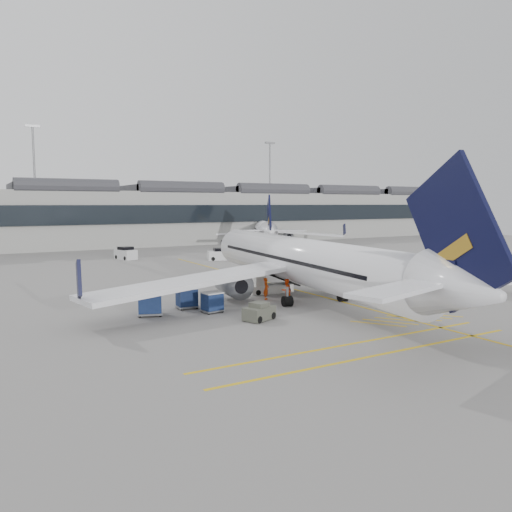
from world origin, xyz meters
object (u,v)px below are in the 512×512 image
ramp_agent_b (286,290)px  pushback_tug (259,312)px  belt_loader (269,286)px  baggage_cart_a (251,280)px  airliner_main (305,262)px  ramp_agent_a (266,289)px

ramp_agent_b → pushback_tug: ramp_agent_b is taller
belt_loader → baggage_cart_a: 1.99m
airliner_main → ramp_agent_a: (-2.96, 1.77, -2.39)m
pushback_tug → ramp_agent_a: bearing=32.1°
ramp_agent_a → ramp_agent_b: (1.07, -1.64, 0.02)m
airliner_main → baggage_cart_a: airliner_main is taller
baggage_cart_a → ramp_agent_a: bearing=-119.3°
airliner_main → baggage_cart_a: bearing=113.7°
pushback_tug → ramp_agent_b: bearing=17.9°
airliner_main → belt_loader: (-0.95, 4.66, -2.74)m
baggage_cart_a → ramp_agent_a: same height
baggage_cart_a → airliner_main: bearing=-89.7°
ramp_agent_a → pushback_tug: bearing=-171.9°
ramp_agent_b → ramp_agent_a: bearing=-64.9°
baggage_cart_a → pushback_tug: size_ratio=0.81×
belt_loader → pushback_tug: bearing=-119.5°
ramp_agent_a → baggage_cart_a: bearing=29.9°
pushback_tug → airliner_main: bearing=9.2°
belt_loader → ramp_agent_b: bearing=-96.4°
pushback_tug → belt_loader: bearing=32.1°
ramp_agent_b → belt_loader: bearing=-109.7°
airliner_main → ramp_agent_a: 4.20m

